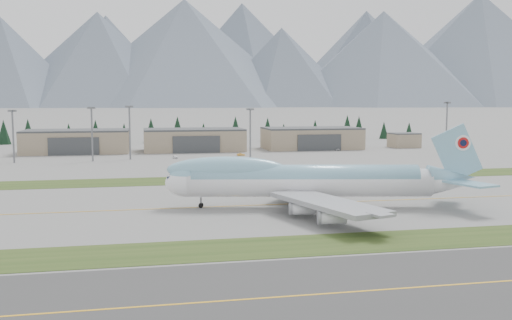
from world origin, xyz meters
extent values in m
plane|color=slate|center=(0.00, 0.00, 0.00)|extent=(7000.00, 7000.00, 0.00)
cube|color=#284017|center=(0.00, -38.00, 0.00)|extent=(400.00, 14.00, 0.08)
cube|color=#284017|center=(0.00, 45.00, 0.00)|extent=(400.00, 18.00, 0.08)
cube|color=#363636|center=(0.00, -62.00, 0.00)|extent=(400.00, 32.00, 0.04)
cube|color=gold|center=(0.00, 0.00, 0.00)|extent=(400.00, 0.40, 0.02)
cube|color=gold|center=(0.00, -62.00, 0.00)|extent=(400.00, 0.40, 0.02)
cylinder|color=white|center=(-3.08, -5.03, 5.74)|extent=(55.61, 16.84, 6.43)
cylinder|color=#80B8D2|center=(-4.05, -4.85, 6.92)|extent=(51.63, 15.60, 5.94)
ellipsoid|color=white|center=(-30.27, 0.23, 5.74)|extent=(11.32, 8.27, 6.43)
ellipsoid|color=#80B8D2|center=(-30.27, 0.23, 6.92)|extent=(9.48, 6.99, 5.45)
ellipsoid|color=#80B8D2|center=(-21.53, -1.46, 8.80)|extent=(27.84, 10.55, 5.94)
cube|color=#0C1433|center=(-33.67, 0.89, 7.02)|extent=(2.57, 2.93, 1.28)
cone|color=white|center=(28.97, -11.24, 5.74)|extent=(12.85, 8.44, 6.30)
cone|color=#80B8D2|center=(28.97, -11.24, 6.92)|extent=(11.77, 7.70, 5.74)
cube|color=#80B8D2|center=(29.94, -11.43, 12.46)|extent=(11.87, 2.86, 13.65)
cylinder|color=white|center=(31.18, -11.26, 14.84)|extent=(3.53, 0.87, 3.56)
cylinder|color=red|center=(31.20, -11.17, 14.84)|extent=(2.56, 0.68, 2.57)
cylinder|color=#0C1433|center=(31.22, -11.07, 14.84)|extent=(1.49, 0.48, 1.48)
cube|color=#80B8D2|center=(32.04, -5.79, 6.33)|extent=(11.19, 12.29, 0.46)
cube|color=#80B8D2|center=(29.79, -17.44, 6.33)|extent=(8.40, 12.00, 0.46)
cube|color=#919298|center=(1.97, 10.61, 3.96)|extent=(25.97, 28.98, 0.99)
cube|color=#919298|center=(-4.24, -21.43, 3.96)|extent=(17.68, 31.13, 0.99)
cylinder|color=white|center=(-3.25, 7.59, 2.08)|extent=(5.52, 3.41, 2.47)
cylinder|color=white|center=(3.26, 15.70, 2.08)|extent=(5.52, 3.41, 2.47)
cylinder|color=white|center=(-7.95, -16.68, 2.08)|extent=(5.52, 3.41, 2.47)
cylinder|color=white|center=(-4.94, -26.64, 2.08)|extent=(5.52, 3.41, 2.47)
cylinder|color=slate|center=(-27.36, -0.33, 1.19)|extent=(0.51, 0.51, 2.37)
cylinder|color=slate|center=(-3.97, -1.84, 1.29)|extent=(0.65, 0.65, 2.57)
cylinder|color=slate|center=(-5.10, -7.67, 1.29)|extent=(0.65, 0.65, 2.57)
cylinder|color=slate|center=(0.89, -2.78, 1.29)|extent=(0.65, 0.65, 2.57)
cylinder|color=slate|center=(-0.24, -8.61, 1.29)|extent=(0.65, 0.65, 2.57)
cylinder|color=black|center=(-27.43, -0.72, 0.54)|extent=(1.13, 0.55, 1.09)
cylinder|color=black|center=(-27.28, 0.05, 0.54)|extent=(1.13, 0.55, 1.09)
cylinder|color=black|center=(-3.97, -1.84, 0.59)|extent=(1.26, 0.71, 1.19)
cylinder|color=black|center=(-5.10, -7.67, 0.59)|extent=(1.26, 0.71, 1.19)
cylinder|color=black|center=(0.89, -2.78, 0.59)|extent=(1.26, 0.71, 1.19)
cylinder|color=black|center=(-0.24, -8.61, 0.59)|extent=(1.26, 0.71, 1.19)
cube|color=gray|center=(-70.00, 150.00, 5.00)|extent=(48.00, 26.00, 10.00)
cube|color=#3A3D3F|center=(-70.00, 150.00, 10.40)|extent=(48.00, 26.00, 0.80)
cube|color=#3A3D3F|center=(-70.00, 136.70, 4.00)|extent=(22.08, 0.60, 8.00)
cube|color=gray|center=(-15.00, 150.00, 5.00)|extent=(48.00, 26.00, 10.00)
cube|color=#3A3D3F|center=(-15.00, 150.00, 10.40)|extent=(48.00, 26.00, 0.80)
cube|color=#3A3D3F|center=(-15.00, 136.70, 4.00)|extent=(22.08, 0.60, 8.00)
cube|color=gray|center=(45.00, 150.00, 5.00)|extent=(48.00, 26.00, 10.00)
cube|color=#3A3D3F|center=(45.00, 150.00, 10.40)|extent=(48.00, 26.00, 0.80)
cube|color=#3A3D3F|center=(45.00, 136.70, 4.00)|extent=(22.08, 0.60, 8.00)
cube|color=gray|center=(95.00, 148.00, 3.50)|extent=(14.00, 12.00, 7.00)
cube|color=#3A3D3F|center=(95.00, 148.00, 7.30)|extent=(14.00, 12.00, 0.60)
cylinder|color=slate|center=(-89.44, 108.34, 10.02)|extent=(0.70, 0.70, 20.03)
cube|color=slate|center=(-89.44, 108.34, 20.43)|extent=(3.20, 3.20, 0.80)
cylinder|color=slate|center=(-59.68, 108.95, 10.55)|extent=(0.70, 0.70, 21.11)
cube|color=slate|center=(-59.68, 108.95, 21.51)|extent=(3.20, 3.20, 0.80)
cylinder|color=slate|center=(-44.90, 113.15, 10.79)|extent=(0.70, 0.70, 21.57)
cube|color=slate|center=(-44.90, 113.15, 21.97)|extent=(3.20, 3.20, 0.80)
cylinder|color=slate|center=(5.16, 108.49, 10.18)|extent=(0.70, 0.70, 20.37)
cube|color=slate|center=(5.16, 108.49, 20.77)|extent=(3.20, 3.20, 0.80)
cylinder|color=slate|center=(97.33, 110.16, 11.55)|extent=(0.70, 0.70, 23.09)
cube|color=slate|center=(97.33, 110.16, 23.49)|extent=(3.20, 3.20, 0.80)
imported|color=white|center=(-26.31, 113.74, 0.00)|extent=(2.26, 4.04, 1.30)
imported|color=gold|center=(3.02, 119.31, 0.00)|extent=(3.79, 1.65, 1.21)
imported|color=#AFB1B4|center=(54.41, 137.15, 0.00)|extent=(2.46, 4.49, 1.23)
cone|color=black|center=(-115.60, 211.78, 6.95)|extent=(7.78, 7.78, 13.90)
cone|color=black|center=(-102.75, 212.06, 7.17)|extent=(8.03, 8.03, 14.34)
cone|color=black|center=(-80.86, 212.80, 5.76)|extent=(6.45, 6.45, 11.52)
cone|color=black|center=(-66.08, 214.08, 6.72)|extent=(7.53, 7.53, 13.44)
cone|color=black|center=(-49.76, 210.55, 5.75)|extent=(6.45, 6.45, 11.51)
cone|color=black|center=(-34.40, 210.35, 7.16)|extent=(8.02, 8.02, 14.32)
cone|color=black|center=(-19.09, 208.58, 7.71)|extent=(8.63, 8.63, 15.41)
cone|color=black|center=(-3.89, 208.01, 5.71)|extent=(6.39, 6.39, 11.42)
cone|color=black|center=(16.49, 214.80, 7.46)|extent=(8.36, 8.36, 14.92)
cone|color=black|center=(35.81, 211.27, 7.14)|extent=(7.99, 7.99, 14.27)
cone|color=black|center=(45.65, 210.08, 5.28)|extent=(5.92, 5.92, 10.56)
cone|color=black|center=(66.44, 212.29, 6.31)|extent=(7.07, 7.07, 12.62)
cone|color=black|center=(85.98, 208.01, 7.82)|extent=(8.76, 8.76, 15.64)
cone|color=black|center=(96.57, 215.30, 7.40)|extent=(8.29, 8.29, 14.80)
cone|color=black|center=(113.36, 214.41, 5.54)|extent=(6.20, 6.20, 11.08)
cone|color=black|center=(128.29, 209.30, 5.40)|extent=(6.05, 6.05, 10.80)
cone|color=#4D5867|center=(-550.00, 2199.79, 170.72)|extent=(692.88, 692.88, 341.45)
cone|color=white|center=(-550.00, 2199.79, 273.16)|extent=(263.29, 263.29, 136.58)
cone|color=#4D5867|center=(-200.00, 2278.46, 189.68)|extent=(806.76, 806.76, 379.37)
cone|color=white|center=(-200.00, 2278.46, 303.49)|extent=(306.57, 306.57, 151.75)
cone|color=#4D5867|center=(150.00, 2305.66, 222.98)|extent=(1054.87, 1054.87, 445.95)
cone|color=white|center=(150.00, 2305.66, 356.76)|extent=(400.85, 400.85, 178.38)
cone|color=#4D5867|center=(550.00, 2234.80, 164.95)|extent=(672.12, 672.12, 329.90)
cone|color=white|center=(550.00, 2234.80, 263.92)|extent=(255.41, 255.41, 131.96)
cone|color=#4D5867|center=(1000.00, 2219.60, 204.97)|extent=(974.02, 974.02, 409.94)
cone|color=white|center=(1000.00, 2219.60, 327.95)|extent=(370.13, 370.13, 163.97)
cone|color=#4D5867|center=(1500.00, 2279.95, 257.47)|extent=(1156.97, 1156.97, 514.94)
cone|color=white|center=(1500.00, 2279.95, 411.95)|extent=(439.65, 439.65, 205.98)
cone|color=#4D5867|center=(-200.00, 2900.00, 227.02)|extent=(908.08, 908.08, 454.04)
cone|color=white|center=(-200.00, 2900.00, 354.15)|extent=(363.23, 363.23, 199.78)
cone|color=#4D5867|center=(500.00, 2900.00, 269.00)|extent=(1076.01, 1076.01, 538.01)
cone|color=white|center=(500.00, 2900.00, 419.65)|extent=(430.41, 430.41, 236.72)
cone|color=#4D5867|center=(1200.00, 2900.00, 259.74)|extent=(1038.97, 1038.97, 519.48)
cone|color=white|center=(1200.00, 2900.00, 405.20)|extent=(415.59, 415.59, 228.57)
cone|color=#4D5867|center=(1900.00, 2900.00, 223.75)|extent=(895.01, 895.01, 447.50)
cone|color=white|center=(1900.00, 2900.00, 349.05)|extent=(358.00, 358.00, 196.90)
camera|label=1|loc=(-40.61, -128.74, 24.34)|focal=40.00mm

